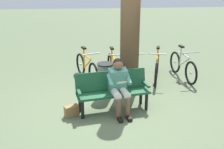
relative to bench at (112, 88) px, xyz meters
name	(u,v)px	position (x,y,z in m)	size (l,w,h in m)	color
ground_plane	(110,108)	(0.05, -0.06, -0.51)	(40.00, 40.00, 0.00)	#566647
bench	(112,88)	(0.00, 0.00, 0.00)	(1.66, 0.75, 0.87)	#194C2D
person_reading	(119,84)	(-0.13, 0.14, 0.16)	(0.54, 0.81, 1.20)	#4C8C7A
handbag	(72,111)	(0.90, 0.24, -0.39)	(0.30, 0.14, 0.24)	olive
tree_trunk	(130,29)	(-0.53, -1.03, 1.10)	(0.48, 0.48, 3.22)	#4C3823
litter_bin	(105,80)	(0.10, -0.74, -0.08)	(0.39, 0.39, 0.85)	slate
bicycle_purple	(183,66)	(-2.23, -1.79, -0.15)	(0.48, 1.67, 0.94)	black
bicycle_green	(157,68)	(-1.45, -1.73, -0.15)	(0.62, 1.63, 0.94)	black
bicycle_orange	(135,67)	(-0.84, -1.82, -0.15)	(0.48, 1.67, 0.94)	black
bicycle_blue	(113,69)	(-0.19, -1.77, -0.15)	(0.48, 1.68, 0.94)	black
bicycle_black	(87,68)	(0.55, -1.89, -0.15)	(0.70, 1.59, 0.94)	black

